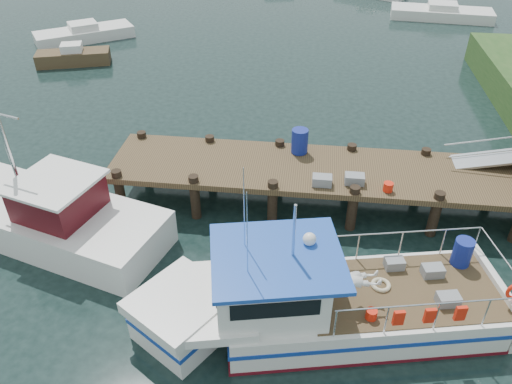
# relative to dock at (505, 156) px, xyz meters

# --- Properties ---
(ground_plane) EXTENTS (160.00, 160.00, 0.00)m
(ground_plane) POSITION_rel_dock_xyz_m (-6.51, -0.01, -2.24)
(ground_plane) COLOR black
(dock) EXTENTS (16.60, 3.00, 4.78)m
(dock) POSITION_rel_dock_xyz_m (0.00, 0.00, 0.00)
(dock) COLOR #473721
(dock) RESTS_ON ground
(lobster_boat) EXTENTS (9.57, 4.42, 4.58)m
(lobster_boat) POSITION_rel_dock_xyz_m (-5.56, -5.36, -1.41)
(lobster_boat) COLOR silver
(lobster_boat) RESTS_ON ground
(work_boat) EXTENTS (8.83, 4.69, 4.65)m
(work_boat) POSITION_rel_dock_xyz_m (-14.10, -2.66, -1.50)
(work_boat) COLOR silver
(work_boat) RESTS_ON ground
(moored_rowboat) EXTENTS (4.13, 2.44, 1.14)m
(moored_rowboat) POSITION_rel_dock_xyz_m (-19.30, 11.51, -1.82)
(moored_rowboat) COLOR #473721
(moored_rowboat) RESTS_ON ground
(moored_a) EXTENTS (5.92, 5.00, 1.08)m
(moored_a) POSITION_rel_dock_xyz_m (-20.37, 15.57, -1.84)
(moored_a) COLOR silver
(moored_a) RESTS_ON ground
(moored_c) EXTENTS (7.04, 3.03, 1.08)m
(moored_c) POSITION_rel_dock_xyz_m (2.56, 23.01, -1.84)
(moored_c) COLOR silver
(moored_c) RESTS_ON ground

